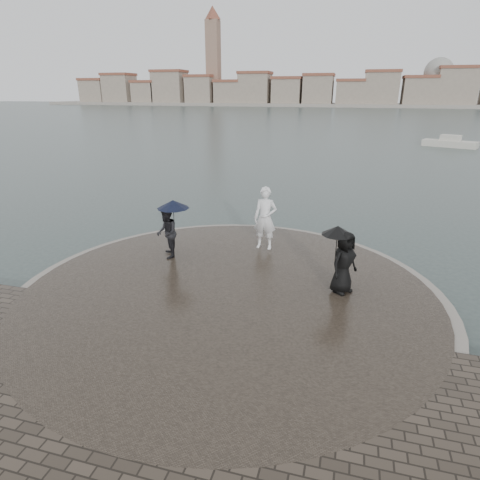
% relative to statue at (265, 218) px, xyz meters
% --- Properties ---
extents(ground, '(400.00, 400.00, 0.00)m').
position_rel_statue_xyz_m(ground, '(-0.31, -7.07, -1.51)').
color(ground, '#2B3835').
rests_on(ground, ground).
extents(kerb_ring, '(12.50, 12.50, 0.32)m').
position_rel_statue_xyz_m(kerb_ring, '(-0.31, -3.57, -1.35)').
color(kerb_ring, gray).
rests_on(kerb_ring, ground).
extents(quay_tip, '(11.90, 11.90, 0.36)m').
position_rel_statue_xyz_m(quay_tip, '(-0.31, -3.57, -1.33)').
color(quay_tip, '#2D261E').
rests_on(quay_tip, ground).
extents(statue, '(0.86, 0.59, 2.29)m').
position_rel_statue_xyz_m(statue, '(0.00, 0.00, 0.00)').
color(statue, white).
rests_on(statue, quay_tip).
extents(visitor_left, '(1.29, 1.19, 2.04)m').
position_rel_statue_xyz_m(visitor_left, '(-3.01, -1.72, -0.01)').
color(visitor_left, black).
rests_on(visitor_left, quay_tip).
extents(visitor_right, '(1.21, 1.09, 1.95)m').
position_rel_statue_xyz_m(visitor_right, '(2.84, -2.76, -0.06)').
color(visitor_right, black).
rests_on(visitor_right, quay_tip).
extents(far_skyline, '(260.00, 20.00, 37.00)m').
position_rel_statue_xyz_m(far_skyline, '(-6.61, 153.64, 4.10)').
color(far_skyline, gray).
rests_on(far_skyline, ground).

